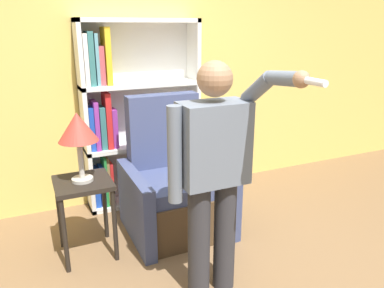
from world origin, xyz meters
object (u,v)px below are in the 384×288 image
person_standing (214,169)px  side_table (84,195)px  bookcase (129,115)px  armchair (174,190)px  table_lamp (78,130)px

person_standing → side_table: bearing=131.1°
bookcase → side_table: size_ratio=2.89×
person_standing → armchair: bearing=84.8°
bookcase → armchair: bookcase is taller
table_lamp → armchair: bearing=7.9°
armchair → person_standing: person_standing is taller
armchair → table_lamp: bearing=-172.1°
person_standing → bookcase: bearing=94.1°
armchair → table_lamp: armchair is taller
person_standing → side_table: person_standing is taller
person_standing → table_lamp: size_ratio=2.95×
bookcase → person_standing: (0.12, -1.60, -0.02)m
person_standing → table_lamp: (-0.71, 0.82, 0.14)m
bookcase → table_lamp: bearing=-127.1°
armchair → side_table: size_ratio=1.87×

